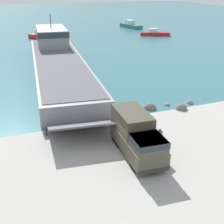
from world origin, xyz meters
TOP-DOWN VIEW (x-y plane):
  - ground_plane at (0.00, 0.00)m, footprint 240.00×240.00m
  - water_surface at (0.00, 96.62)m, footprint 240.00×180.00m
  - landing_craft at (0.64, 28.44)m, footprint 12.17×42.85m
  - military_truck at (0.67, -0.50)m, footprint 3.03×7.16m
  - soldier_on_ramp at (3.13, -0.03)m, footprint 0.33×0.48m
  - moored_boat_a at (31.63, 52.20)m, footprint 7.82×5.45m
  - moored_boat_b at (3.23, 57.63)m, footprint 5.91×7.54m
  - moored_boat_c at (32.04, 67.91)m, footprint 3.88×9.02m
  - mooring_bollard at (-5.60, 5.57)m, footprint 0.25×0.25m
  - cargo_crate at (1.76, -2.85)m, footprint 1.16×1.24m
  - shoreline_rock_a at (8.74, 7.92)m, footprint 0.65×0.65m
  - shoreline_rock_b at (6.46, 7.81)m, footprint 1.37×1.37m
  - shoreline_rock_c at (9.60, 6.34)m, footprint 1.30×1.30m
  - shoreline_rock_d at (11.52, 7.49)m, footprint 0.78×0.78m

SIDE VIEW (x-z plane):
  - ground_plane at x=0.00m, z-range 0.00..0.00m
  - shoreline_rock_a at x=8.74m, z-range -0.32..0.32m
  - shoreline_rock_b at x=6.46m, z-range -0.69..0.69m
  - shoreline_rock_c at x=9.60m, z-range -0.65..0.65m
  - shoreline_rock_d at x=11.52m, z-range -0.39..0.39m
  - water_surface at x=0.00m, z-range 0.00..0.01m
  - cargo_crate at x=1.76m, z-range 0.00..0.81m
  - mooring_bollard at x=-5.60m, z-range 0.03..0.79m
  - moored_boat_a at x=31.63m, z-range -0.30..1.50m
  - moored_boat_c at x=32.04m, z-range -0.37..1.82m
  - moored_boat_b at x=3.23m, z-range -0.38..1.86m
  - soldier_on_ramp at x=3.13m, z-range 0.12..1.77m
  - military_truck at x=0.67m, z-range 0.02..3.38m
  - landing_craft at x=0.64m, z-range -1.98..5.68m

